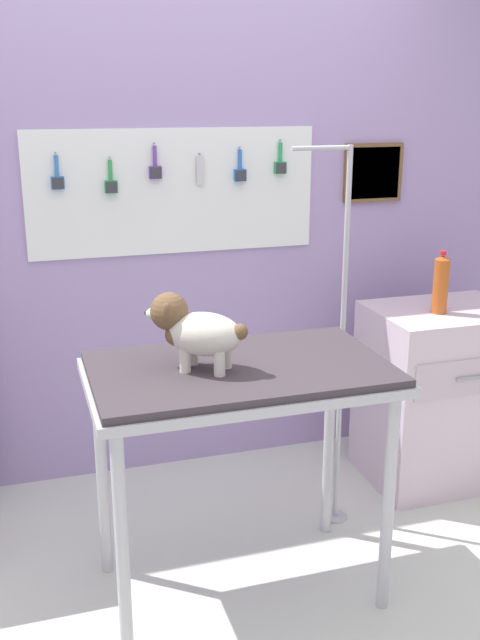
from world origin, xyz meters
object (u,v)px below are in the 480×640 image
object	(u,v)px
cabinet_right	(439,394)
soda_bottle	(441,284)
grooming_table	(240,390)
dog	(194,330)
grooming_arm	(339,358)

from	to	relation	value
cabinet_right	soda_bottle	size ratio (longest dim) A/B	2.99
grooming_table	dog	distance (m)	0.28
dog	soda_bottle	xyz separation A→B (m)	(1.26, 0.50, -0.06)
soda_bottle	cabinet_right	bearing A→B (deg)	32.41
dog	soda_bottle	bearing A→B (deg)	21.51
grooming_arm	soda_bottle	bearing A→B (deg)	16.97
grooming_table	grooming_arm	distance (m)	0.64
soda_bottle	grooming_arm	bearing A→B (deg)	-163.03
grooming_table	dog	size ratio (longest dim) A/B	3.09
grooming_arm	cabinet_right	bearing A→B (deg)	18.88
dog	cabinet_right	world-z (taller)	dog
grooming_arm	soda_bottle	distance (m)	0.64
grooming_arm	cabinet_right	distance (m)	0.75
grooming_table	soda_bottle	world-z (taller)	soda_bottle
cabinet_right	soda_bottle	world-z (taller)	soda_bottle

